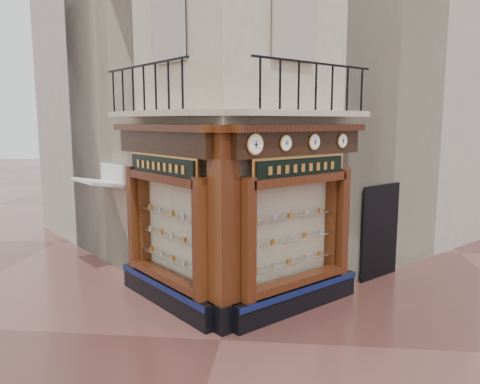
# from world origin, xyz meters

# --- Properties ---
(ground) EXTENTS (80.00, 80.00, 0.00)m
(ground) POSITION_xyz_m (0.00, 0.00, 0.00)
(ground) COLOR #512B26
(ground) RESTS_ON ground
(main_building) EXTENTS (11.31, 11.31, 12.00)m
(main_building) POSITION_xyz_m (0.00, 6.16, 6.00)
(main_building) COLOR beige
(main_building) RESTS_ON ground
(neighbour_left) EXTENTS (11.31, 11.31, 11.00)m
(neighbour_left) POSITION_xyz_m (-2.47, 8.63, 5.50)
(neighbour_left) COLOR #B7ABA0
(neighbour_left) RESTS_ON ground
(neighbour_right) EXTENTS (11.31, 11.31, 11.00)m
(neighbour_right) POSITION_xyz_m (2.47, 8.63, 5.50)
(neighbour_right) COLOR #B7ABA0
(neighbour_right) RESTS_ON ground
(shopfront_left) EXTENTS (2.86, 2.86, 3.98)m
(shopfront_left) POSITION_xyz_m (-1.41, 1.57, 1.98)
(shopfront_left) COLOR black
(shopfront_left) RESTS_ON ground
(shopfront_right) EXTENTS (2.86, 2.86, 3.98)m
(shopfront_right) POSITION_xyz_m (1.41, 1.57, 1.98)
(shopfront_right) COLOR black
(shopfront_right) RESTS_ON ground
(corner_pilaster) EXTENTS (0.85, 0.85, 3.98)m
(corner_pilaster) POSITION_xyz_m (0.00, 0.50, 1.95)
(corner_pilaster) COLOR black
(corner_pilaster) RESTS_ON ground
(balcony) EXTENTS (5.94, 2.97, 1.03)m
(balcony) POSITION_xyz_m (0.00, 1.49, 4.22)
(balcony) COLOR beige
(balcony) RESTS_ON ground
(clock_a) EXTENTS (0.31, 0.31, 0.39)m
(clock_a) POSITION_xyz_m (0.59, 0.48, 3.62)
(clock_a) COLOR gold
(clock_a) RESTS_ON ground
(clock_b) EXTENTS (0.26, 0.26, 0.31)m
(clock_b) POSITION_xyz_m (1.15, 1.04, 3.62)
(clock_b) COLOR gold
(clock_b) RESTS_ON ground
(clock_c) EXTENTS (0.27, 0.27, 0.33)m
(clock_c) POSITION_xyz_m (1.73, 1.62, 3.62)
(clock_c) COLOR gold
(clock_c) RESTS_ON ground
(clock_d) EXTENTS (0.25, 0.25, 0.31)m
(clock_d) POSITION_xyz_m (2.36, 2.26, 3.62)
(clock_d) COLOR gold
(clock_d) RESTS_ON ground
(awning) EXTENTS (1.61, 1.61, 0.22)m
(awning) POSITION_xyz_m (-3.78, 3.57, 0.00)
(awning) COLOR silver
(awning) RESTS_ON ground
(signboard_left) EXTENTS (1.98, 1.98, 0.53)m
(signboard_left) POSITION_xyz_m (-1.46, 1.51, 3.10)
(signboard_left) COLOR gold
(signboard_left) RESTS_ON ground
(signboard_right) EXTENTS (1.92, 1.92, 0.51)m
(signboard_right) POSITION_xyz_m (1.46, 1.51, 3.10)
(signboard_right) COLOR gold
(signboard_right) RESTS_ON ground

